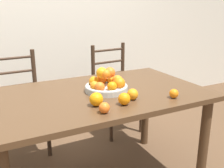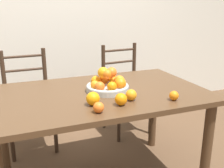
% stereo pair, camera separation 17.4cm
% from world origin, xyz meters
% --- Properties ---
extents(wall_back, '(8.00, 0.06, 2.60)m').
position_xyz_m(wall_back, '(0.00, 1.53, 1.30)').
color(wall_back, silver).
rests_on(wall_back, ground_plane).
extents(dining_table, '(1.50, 0.91, 0.75)m').
position_xyz_m(dining_table, '(0.00, 0.00, 0.65)').
color(dining_table, '#4C331E').
rests_on(dining_table, ground_plane).
extents(fruit_bowl, '(0.30, 0.30, 0.17)m').
position_xyz_m(fruit_bowl, '(0.07, 0.01, 0.80)').
color(fruit_bowl, '#B2B7B2').
rests_on(fruit_bowl, dining_table).
extents(orange_loose_0, '(0.08, 0.08, 0.08)m').
position_xyz_m(orange_loose_0, '(-0.11, -0.22, 0.79)').
color(orange_loose_0, orange).
rests_on(orange_loose_0, dining_table).
extents(orange_loose_1, '(0.07, 0.07, 0.07)m').
position_xyz_m(orange_loose_1, '(0.14, -0.23, 0.79)').
color(orange_loose_1, orange).
rests_on(orange_loose_1, dining_table).
extents(orange_loose_2, '(0.08, 0.08, 0.08)m').
position_xyz_m(orange_loose_2, '(0.05, -0.29, 0.79)').
color(orange_loose_2, orange).
rests_on(orange_loose_2, dining_table).
extents(orange_loose_3, '(0.06, 0.06, 0.06)m').
position_xyz_m(orange_loose_3, '(0.40, -0.33, 0.78)').
color(orange_loose_3, orange).
rests_on(orange_loose_3, dining_table).
extents(orange_loose_4, '(0.06, 0.06, 0.06)m').
position_xyz_m(orange_loose_4, '(-0.11, -0.34, 0.78)').
color(orange_loose_4, orange).
rests_on(orange_loose_4, dining_table).
extents(chair_left, '(0.44, 0.42, 0.93)m').
position_xyz_m(chair_left, '(-0.43, 0.79, 0.46)').
color(chair_left, '#382619').
rests_on(chair_left, ground_plane).
extents(chair_right, '(0.45, 0.44, 0.93)m').
position_xyz_m(chair_right, '(0.56, 0.79, 0.46)').
color(chair_right, '#382619').
rests_on(chair_right, ground_plane).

